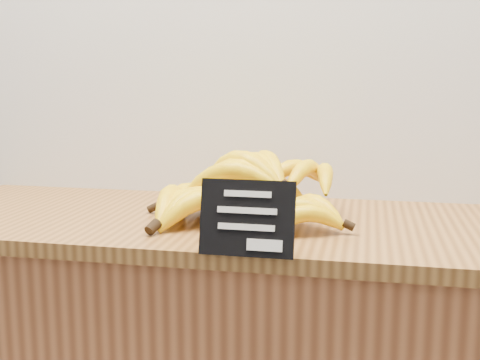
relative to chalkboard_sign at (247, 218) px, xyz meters
name	(u,v)px	position (x,y,z in m)	size (l,w,h in m)	color
counter_top	(245,225)	(-0.06, 0.27, -0.08)	(1.48, 0.54, 0.03)	olive
chalkboard_sign	(247,218)	(0.00, 0.00, 0.00)	(0.16, 0.01, 0.13)	black
banana_pile	(242,193)	(-0.06, 0.26, -0.01)	(0.50, 0.39, 0.13)	yellow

